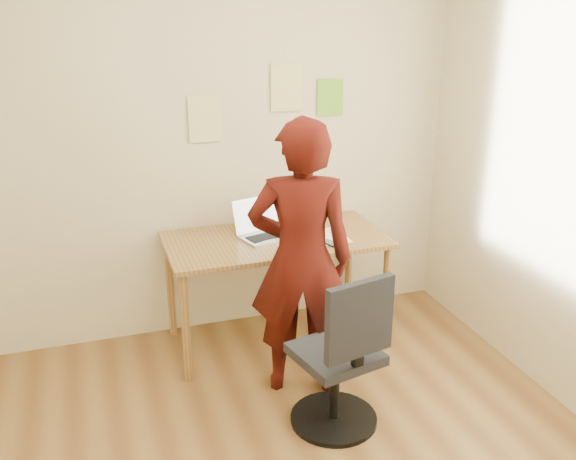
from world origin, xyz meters
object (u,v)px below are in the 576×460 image
object	(u,v)px
office_chair	(342,364)
person	(301,260)
desk	(276,250)
phone	(330,243)
laptop	(263,228)

from	to	relation	value
office_chair	person	bearing A→B (deg)	86.28
desk	phone	world-z (taller)	phone
laptop	office_chair	world-z (taller)	laptop
laptop	office_chair	distance (m)	1.14
phone	person	distance (m)	0.46
desk	person	size ratio (longest dim) A/B	0.86
laptop	phone	xyz separation A→B (m)	(0.36, -0.27, -0.05)
laptop	phone	size ratio (longest dim) A/B	2.92
desk	laptop	size ratio (longest dim) A/B	3.65
desk	person	world-z (taller)	person
office_chair	phone	bearing A→B (deg)	60.14
desk	phone	size ratio (longest dim) A/B	10.68
office_chair	person	distance (m)	0.62
person	phone	bearing A→B (deg)	-115.32
laptop	person	xyz separation A→B (m)	(0.05, -0.61, 0.02)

